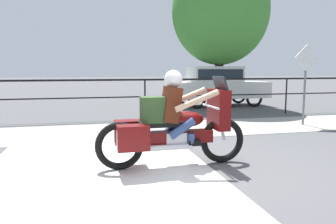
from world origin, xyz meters
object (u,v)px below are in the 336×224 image
parked_car (217,84)px  motorcycle (172,124)px  tree_behind_sign (220,11)px  street_sign (306,74)px

parked_car → motorcycle: bearing=-117.4°
parked_car → tree_behind_sign: 2.95m
motorcycle → tree_behind_sign: bearing=59.1°
street_sign → tree_behind_sign: bearing=97.0°
motorcycle → parked_car: 9.01m
parked_car → street_sign: 5.13m
tree_behind_sign → parked_car: bearing=79.5°
motorcycle → street_sign: bearing=29.1°
motorcycle → parked_car: bearing=59.6°
motorcycle → street_sign: street_sign is taller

